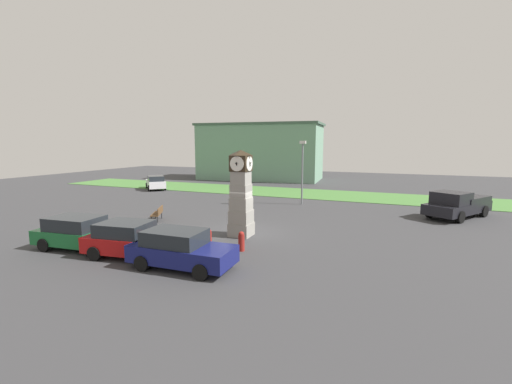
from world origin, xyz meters
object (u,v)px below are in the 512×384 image
Objects in this scene: car_by_building at (180,249)px; street_lamp_near_road at (302,167)px; bollard_near_tower at (241,241)px; bollard_mid_row at (210,241)px; bench at (158,213)px; car_near_tower at (130,239)px; pedestrian_near_bench at (242,192)px; car_navy_sedan at (80,233)px; clock_tower at (241,196)px; pickup_truck at (457,204)px; car_silver_hatch at (156,182)px.

street_lamp_near_road is at bearing 87.11° from car_by_building.
bollard_near_tower is 0.86× the size of bollard_mid_row.
car_near_tower is at bearing -61.19° from bench.
pedestrian_near_bench is at bearing 70.76° from bench.
car_near_tower is (3.10, 0.02, 0.00)m from car_navy_sedan.
car_navy_sedan is at bearing -140.95° from clock_tower.
pedestrian_near_bench is (-15.88, -1.11, 0.07)m from pickup_truck.
car_by_building reaches higher than car_navy_sedan.
street_lamp_near_road reaches higher than car_silver_hatch.
pedestrian_near_bench reaches higher than car_near_tower.
bollard_near_tower is at bearing 31.19° from car_near_tower.
pickup_truck is 15.91m from pedestrian_near_bench.
pickup_truck is 1.09× the size of street_lamp_near_road.
car_by_building reaches higher than bollard_mid_row.
car_near_tower is 2.53× the size of bench.
pickup_truck reaches higher than pedestrian_near_bench.
pedestrian_near_bench is at bearing 80.92° from car_navy_sedan.
pickup_truck is (28.63, -3.66, 0.15)m from car_silver_hatch.
pickup_truck is at bearing -3.80° from street_lamp_near_road.
car_silver_hatch is at bearing 159.49° from pedestrian_near_bench.
bollard_near_tower is 16.42m from pickup_truck.
car_navy_sedan is at bearing -140.11° from pickup_truck.
bollard_mid_row is at bearing -92.96° from street_lamp_near_road.
car_near_tower is at bearing 173.41° from car_by_building.
car_silver_hatch is at bearing 119.22° from car_navy_sedan.
bench is (-0.42, 6.41, -0.27)m from car_navy_sedan.
clock_tower reaches higher than bollard_near_tower.
clock_tower is at bearing -39.14° from car_silver_hatch.
pedestrian_near_bench is (2.24, 14.03, 0.21)m from car_navy_sedan.
car_silver_hatch is at bearing 172.72° from pickup_truck.
car_by_building is at bearing -46.09° from bench.
bollard_near_tower is 0.22× the size of car_by_building.
clock_tower reaches higher than bollard_mid_row.
clock_tower is at bearing -10.93° from bench.
car_silver_hatch is at bearing 138.07° from bollard_near_tower.
bollard_near_tower is 0.18× the size of street_lamp_near_road.
car_near_tower is 0.96× the size of car_by_building.
clock_tower is at bearing -139.67° from pickup_truck.
car_silver_hatch is at bearing 170.49° from street_lamp_near_road.
pedestrian_near_bench is (12.76, -4.77, 0.23)m from car_silver_hatch.
pedestrian_near_bench is (-3.92, 12.13, 0.45)m from bollard_mid_row.
bollard_mid_row is 0.25× the size of car_by_building.
car_near_tower is at bearing 0.41° from car_navy_sedan.
clock_tower reaches higher than car_by_building.
pedestrian_near_bench is 5.43m from street_lamp_near_road.
pedestrian_near_bench is (-4.06, 8.91, -1.22)m from clock_tower.
clock_tower reaches higher than pedestrian_near_bench.
car_by_building is 16.39m from street_lamp_near_road.
car_near_tower is 0.80× the size of street_lamp_near_road.
street_lamp_near_road reaches higher than pedestrian_near_bench.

